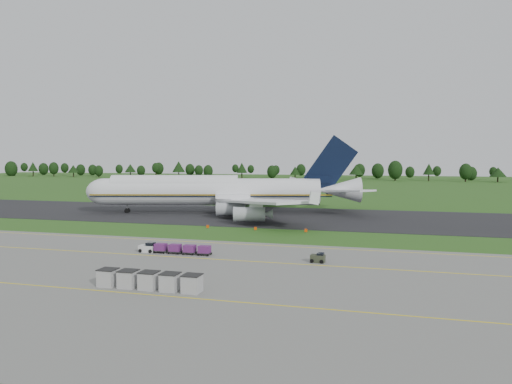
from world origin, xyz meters
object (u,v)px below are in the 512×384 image
(uld_row, at_px, (149,280))
(edge_markers, at_px, (255,229))
(utility_cart, at_px, (318,259))
(aircraft, at_px, (217,191))
(baggage_train, at_px, (173,249))

(uld_row, height_order, edge_markers, uld_row)
(utility_cart, relative_size, uld_row, 0.17)
(utility_cart, distance_m, edge_markers, 30.35)
(utility_cart, bearing_deg, edge_markers, 121.12)
(aircraft, bearing_deg, utility_cart, -57.46)
(aircraft, relative_size, uld_row, 5.93)
(baggage_train, bearing_deg, edge_markers, 79.03)
(aircraft, distance_m, utility_cart, 60.66)
(baggage_train, bearing_deg, uld_row, -72.47)
(uld_row, bearing_deg, baggage_train, 107.53)
(aircraft, relative_size, utility_cart, 35.55)
(aircraft, bearing_deg, edge_markers, -56.03)
(uld_row, xyz_separation_m, edge_markers, (-0.82, 43.76, -0.71))
(aircraft, relative_size, edge_markers, 3.45)
(baggage_train, xyz_separation_m, edge_markers, (4.94, 25.50, -0.49))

